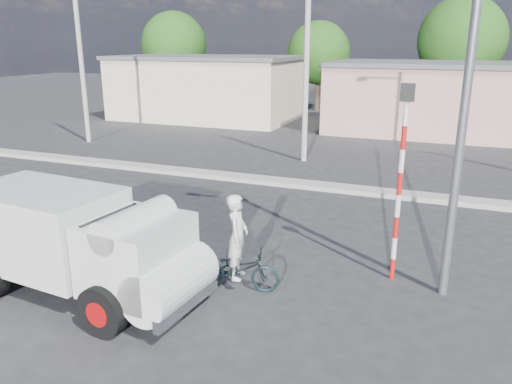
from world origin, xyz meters
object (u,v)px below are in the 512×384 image
at_px(truck, 81,242).
at_px(streetlight, 462,53).
at_px(cyclist, 238,250).
at_px(bicycle, 238,269).
at_px(traffic_pole, 401,168).

bearing_deg(truck, streetlight, 28.34).
distance_m(cyclist, streetlight, 5.85).
xyz_separation_m(truck, streetlight, (6.85, 2.93, 3.73)).
bearing_deg(streetlight, cyclist, -159.84).
bearing_deg(truck, cyclist, 32.32).
relative_size(truck, bicycle, 3.06).
xyz_separation_m(traffic_pole, streetlight, (0.94, -0.30, 2.37)).
xyz_separation_m(truck, traffic_pole, (5.91, 3.23, 1.36)).
height_order(cyclist, streetlight, streetlight).
distance_m(traffic_pole, streetlight, 2.56).
distance_m(truck, cyclist, 3.23).
relative_size(truck, traffic_pole, 1.27).
bearing_deg(cyclist, truck, 105.46).
relative_size(cyclist, streetlight, 0.21).
bearing_deg(truck, bicycle, 32.32).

